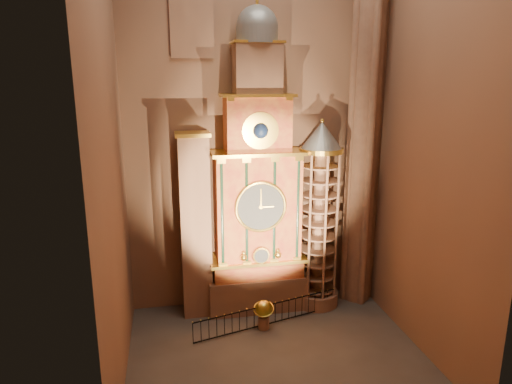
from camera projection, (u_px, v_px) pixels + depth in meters
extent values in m
plane|color=#383330|center=(277.00, 356.00, 21.81)|extent=(14.00, 14.00, 0.00)
plane|color=#90674D|center=(253.00, 114.00, 24.84)|extent=(22.00, 0.00, 22.00)
plane|color=#90674D|center=(107.00, 128.00, 17.82)|extent=(0.00, 22.00, 22.00)
plane|color=#90674D|center=(432.00, 122.00, 20.44)|extent=(0.00, 22.00, 22.00)
cube|color=#8C634C|center=(257.00, 290.00, 26.33)|extent=(5.60, 2.20, 2.00)
cube|color=maroon|center=(257.00, 266.00, 25.96)|extent=(5.00, 2.00, 1.00)
cube|color=yellow|center=(257.00, 257.00, 25.78)|extent=(5.40, 2.30, 0.18)
cube|color=maroon|center=(257.00, 207.00, 25.11)|extent=(4.60, 2.00, 6.00)
cylinder|color=black|center=(222.00, 214.00, 23.91)|extent=(0.32, 0.32, 5.60)
cylinder|color=black|center=(246.00, 212.00, 24.15)|extent=(0.32, 0.32, 5.60)
cylinder|color=black|center=(274.00, 211.00, 24.43)|extent=(0.32, 0.32, 5.60)
cylinder|color=black|center=(297.00, 209.00, 24.67)|extent=(0.32, 0.32, 5.60)
cube|color=yellow|center=(257.00, 152.00, 24.32)|extent=(5.00, 2.25, 0.18)
cylinder|color=#2D3033|center=(261.00, 207.00, 24.07)|extent=(2.60, 0.12, 2.60)
torus|color=yellow|center=(261.00, 207.00, 24.03)|extent=(2.80, 0.16, 2.80)
cylinder|color=yellow|center=(261.00, 256.00, 24.59)|extent=(0.90, 0.10, 0.90)
sphere|color=yellow|center=(244.00, 257.00, 24.47)|extent=(0.36, 0.36, 0.36)
sphere|color=yellow|center=(278.00, 255.00, 24.83)|extent=(0.36, 0.36, 0.36)
cube|color=maroon|center=(257.00, 125.00, 24.01)|extent=(3.40, 1.80, 3.00)
sphere|color=#0C1B40|center=(261.00, 131.00, 23.19)|extent=(0.80, 0.80, 0.80)
cube|color=yellow|center=(257.00, 95.00, 23.59)|extent=(3.80, 2.00, 0.15)
cube|color=#8C634C|center=(257.00, 70.00, 23.33)|extent=(2.40, 1.60, 2.60)
sphere|color=slate|center=(257.00, 27.00, 22.82)|extent=(2.10, 2.10, 2.10)
cylinder|color=yellow|center=(257.00, 8.00, 22.60)|extent=(0.14, 0.14, 0.80)
cube|color=#8C634C|center=(196.00, 228.00, 24.71)|extent=(1.60, 1.40, 10.00)
cube|color=yellow|center=(197.00, 265.00, 24.80)|extent=(1.35, 0.10, 2.10)
cube|color=#4C1814|center=(197.00, 266.00, 24.74)|extent=(1.05, 0.04, 1.75)
cube|color=yellow|center=(196.00, 220.00, 24.17)|extent=(1.35, 0.10, 2.10)
cube|color=#4C1814|center=(196.00, 220.00, 24.11)|extent=(1.05, 0.04, 1.75)
cube|color=yellow|center=(194.00, 172.00, 23.54)|extent=(1.35, 0.10, 2.10)
cube|color=#4C1814|center=(194.00, 172.00, 23.48)|extent=(1.05, 0.04, 1.75)
cube|color=yellow|center=(192.00, 134.00, 23.47)|extent=(1.80, 1.60, 0.20)
cylinder|color=#8C634C|center=(316.00, 297.00, 26.84)|extent=(2.50, 2.50, 0.80)
cylinder|color=#8C634C|center=(319.00, 224.00, 25.75)|extent=(0.70, 0.70, 8.20)
cylinder|color=yellow|center=(321.00, 150.00, 24.72)|extent=(2.40, 2.40, 0.25)
cone|color=slate|center=(322.00, 136.00, 24.53)|extent=(2.30, 2.30, 1.50)
sphere|color=yellow|center=(322.00, 121.00, 24.33)|extent=(0.20, 0.20, 0.20)
cylinder|color=#8C634C|center=(366.00, 114.00, 25.03)|extent=(1.60, 1.60, 22.00)
cylinder|color=#8C634C|center=(379.00, 114.00, 25.18)|extent=(0.44, 0.44, 22.00)
cylinder|color=#8C634C|center=(352.00, 114.00, 24.88)|extent=(0.44, 0.44, 22.00)
cylinder|color=#8C634C|center=(360.00, 113.00, 25.79)|extent=(0.44, 0.44, 22.00)
cylinder|color=#8C634C|center=(372.00, 115.00, 24.27)|extent=(0.44, 0.44, 22.00)
cube|color=navy|center=(191.00, 4.00, 22.85)|extent=(2.00, 0.10, 5.00)
cube|color=#8C634C|center=(191.00, 4.00, 22.79)|extent=(2.20, 0.06, 5.20)
cylinder|color=#8C634C|center=(264.00, 322.00, 24.13)|extent=(0.59, 0.59, 0.69)
sphere|color=gold|center=(264.00, 309.00, 23.94)|extent=(0.89, 0.89, 0.89)
torus|color=gold|center=(264.00, 309.00, 23.94)|extent=(1.38, 1.34, 0.48)
cube|color=black|center=(268.00, 305.00, 24.21)|extent=(8.16, 2.24, 0.05)
cube|color=black|center=(268.00, 324.00, 24.47)|extent=(8.16, 2.24, 0.05)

